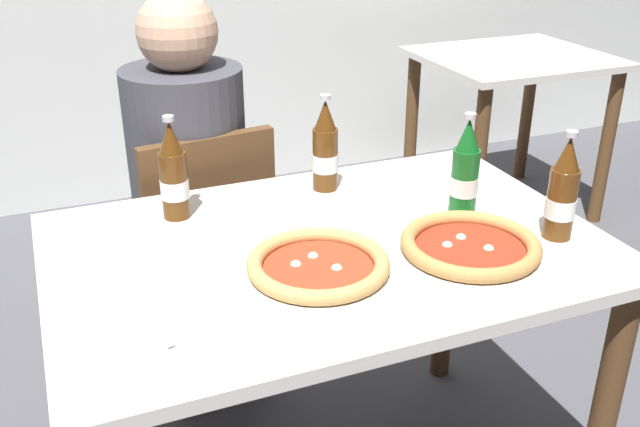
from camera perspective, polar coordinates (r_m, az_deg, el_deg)
The scene contains 11 objects.
dining_table_main at distance 1.63m, azimuth 0.66°, elevation -5.93°, with size 1.20×0.80×0.75m.
chair_behind_table at distance 2.17m, azimuth -9.41°, elevation -2.36°, with size 0.45×0.45×0.85m.
diner_seated at distance 2.17m, azimuth -10.14°, elevation 0.55°, with size 0.34×0.34×1.21m.
dining_table_background at distance 3.43m, azimuth 14.90°, elevation 9.50°, with size 0.80×0.70×0.75m.
pizza_margherita_near at distance 1.54m, azimuth 11.83°, elevation -2.66°, with size 0.32×0.32×0.04m.
pizza_marinara_far at distance 1.44m, azimuth -0.14°, elevation -4.26°, with size 0.31×0.31×0.04m.
beer_bottle_left at distance 1.64m, azimuth 18.69°, elevation 1.50°, with size 0.07×0.07×0.25m.
beer_bottle_center at distance 1.68m, azimuth -11.55°, elevation 2.96°, with size 0.07×0.07×0.25m.
beer_bottle_right at distance 1.70m, azimuth 11.44°, elevation 3.20°, with size 0.07×0.07×0.25m.
beer_bottle_extra at distance 1.81m, azimuth 0.42°, elevation 5.04°, with size 0.07×0.07×0.25m.
napkin_with_cutlery at distance 1.34m, azimuth -14.59°, elevation -8.63°, with size 0.21×0.21×0.01m.
Camera 1 is at (-0.54, -1.28, 1.48)m, focal length 40.30 mm.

